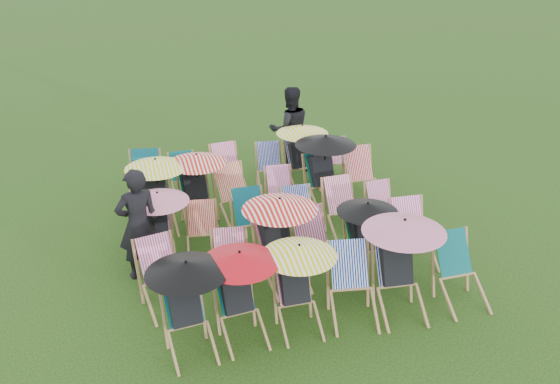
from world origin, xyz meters
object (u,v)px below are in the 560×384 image
object	(u,v)px
person_rear	(290,129)
deckchair_29	(337,161)
deckchair_5	(461,273)
person_left	(138,224)
deckchair_0	(188,306)

from	to	relation	value
person_rear	deckchair_29	bearing A→B (deg)	135.83
deckchair_5	person_left	xyz separation A→B (m)	(-4.43, 2.08, 0.43)
deckchair_0	deckchair_5	size ratio (longest dim) A/B	1.31
deckchair_5	deckchair_29	distance (m)	4.67
person_left	person_rear	xyz separation A→B (m)	(3.53, 3.40, 0.02)
deckchair_5	deckchair_0	bearing A→B (deg)	178.85
deckchair_0	deckchair_5	bearing A→B (deg)	-6.96
deckchair_0	deckchair_29	bearing A→B (deg)	43.90
deckchair_5	person_left	world-z (taller)	person_left
deckchair_29	person_left	bearing A→B (deg)	-139.94
person_left	person_rear	size ratio (longest dim) A/B	0.98
deckchair_5	person_rear	distance (m)	5.57
deckchair_0	deckchair_5	world-z (taller)	deckchair_0
deckchair_29	deckchair_5	bearing A→B (deg)	-79.49
deckchair_5	person_rear	world-z (taller)	person_rear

